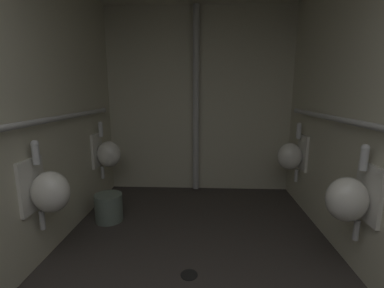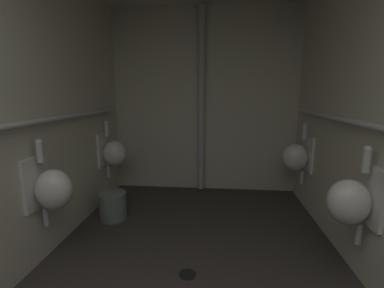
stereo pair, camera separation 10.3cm
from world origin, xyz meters
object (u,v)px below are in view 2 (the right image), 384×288
Objects in this scene: standpipe_back_wall at (201,102)px; waste_bin at (113,206)px; urinal_left_mid at (51,188)px; urinal_right_far at (297,157)px; urinal_right_mid at (352,201)px; floor_drain at (188,274)px; urinal_left_far at (113,152)px.

standpipe_back_wall reaches higher than waste_bin.
urinal_right_far is (2.35, 1.32, 0.00)m from urinal_left_mid.
urinal_right_far is 1.47m from standpipe_back_wall.
waste_bin is at bearing 158.48° from urinal_right_mid.
floor_drain is 1.33m from waste_bin.
floor_drain is at bearing -89.69° from standpipe_back_wall.
standpipe_back_wall is (1.13, 0.51, 0.64)m from urinal_left_far.
urinal_right_mid is at bearing -21.52° from waste_bin.
urinal_left_mid is 1.00× the size of urinal_left_far.
urinal_left_mid is at bearing -121.72° from standpipe_back_wall.
urinal_right_far is at bearing 49.15° from floor_drain.
standpipe_back_wall is (1.13, 1.84, 0.64)m from urinal_left_mid.
floor_drain is at bearing -50.84° from urinal_left_far.
waste_bin is (-2.18, -0.51, -0.52)m from urinal_right_far.
urinal_left_mid is 1.00× the size of urinal_right_far.
urinal_left_mid is at bearing 176.19° from floor_drain.
urinal_left_mid is at bearing -90.00° from urinal_left_far.
standpipe_back_wall is at bearing 90.31° from floor_drain.
standpipe_back_wall is 8.20× the size of waste_bin.
floor_drain is 0.45× the size of waste_bin.
urinal_right_far is 1.97m from floor_drain.
urinal_left_far is 1.00× the size of urinal_right_mid.
urinal_right_mid is (2.35, -0.04, 0.00)m from urinal_left_mid.
waste_bin is at bearing -166.91° from urinal_right_far.
urinal_left_far is 2.41× the size of waste_bin.
urinal_right_mid is at bearing 1.53° from floor_drain.
urinal_right_far is 2.30m from waste_bin.
urinal_left_far reaches higher than waste_bin.
standpipe_back_wall is at bearing 58.28° from urinal_left_mid.
waste_bin is (-0.97, 0.89, 0.15)m from floor_drain.
urinal_right_mid is at bearing -90.00° from urinal_right_far.
standpipe_back_wall is at bearing 24.05° from urinal_left_far.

